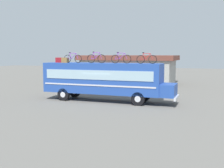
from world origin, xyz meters
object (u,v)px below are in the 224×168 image
at_px(luggage_bag_2, 65,60).
at_px(rooftop_bicycle_2, 96,58).
at_px(luggage_bag_1, 60,60).
at_px(rooftop_bicycle_4, 147,59).
at_px(rooftop_bicycle_3, 121,59).
at_px(rooftop_bicycle_1, 73,58).
at_px(bus, 104,79).

height_order(luggage_bag_2, rooftop_bicycle_2, rooftop_bicycle_2).
height_order(luggage_bag_1, rooftop_bicycle_2, rooftop_bicycle_2).
height_order(luggage_bag_1, luggage_bag_2, same).
xyz_separation_m(luggage_bag_2, rooftop_bicycle_2, (3.02, -0.00, 0.18)).
bearing_deg(rooftop_bicycle_4, rooftop_bicycle_3, 178.02).
relative_size(luggage_bag_1, rooftop_bicycle_1, 0.35).
bearing_deg(bus, rooftop_bicycle_4, -3.98).
relative_size(bus, luggage_bag_1, 18.98).
height_order(luggage_bag_2, rooftop_bicycle_3, rooftop_bicycle_3).
bearing_deg(rooftop_bicycle_2, rooftop_bicycle_1, 179.14).
xyz_separation_m(luggage_bag_1, rooftop_bicycle_1, (1.52, -0.32, 0.16)).
relative_size(luggage_bag_2, rooftop_bicycle_1, 0.32).
bearing_deg(rooftop_bicycle_3, luggage_bag_1, 176.91).
bearing_deg(rooftop_bicycle_3, rooftop_bicycle_1, 179.99).
bearing_deg(rooftop_bicycle_3, rooftop_bicycle_4, -1.98).
xyz_separation_m(bus, luggage_bag_2, (-3.65, -0.22, 1.57)).
distance_m(rooftop_bicycle_1, rooftop_bicycle_3, 4.48).
bearing_deg(rooftop_bicycle_4, rooftop_bicycle_1, 179.35).
height_order(luggage_bag_1, rooftop_bicycle_1, rooftop_bicycle_1).
bearing_deg(luggage_bag_1, rooftop_bicycle_1, -11.99).
relative_size(rooftop_bicycle_1, rooftop_bicycle_2, 1.02).
height_order(rooftop_bicycle_2, rooftop_bicycle_3, rooftop_bicycle_2).
relative_size(luggage_bag_1, rooftop_bicycle_4, 0.37).
height_order(luggage_bag_1, rooftop_bicycle_4, rooftop_bicycle_4).
distance_m(bus, luggage_bag_2, 3.98).
distance_m(luggage_bag_1, rooftop_bicycle_3, 6.01).
distance_m(bus, luggage_bag_1, 4.70).
distance_m(luggage_bag_1, rooftop_bicycle_1, 1.56).
bearing_deg(rooftop_bicycle_2, luggage_bag_2, 179.97).
distance_m(rooftop_bicycle_3, rooftop_bicycle_4, 2.16).
xyz_separation_m(bus, luggage_bag_1, (-4.42, 0.14, 1.57)).
xyz_separation_m(bus, rooftop_bicycle_2, (-0.62, -0.22, 1.75)).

